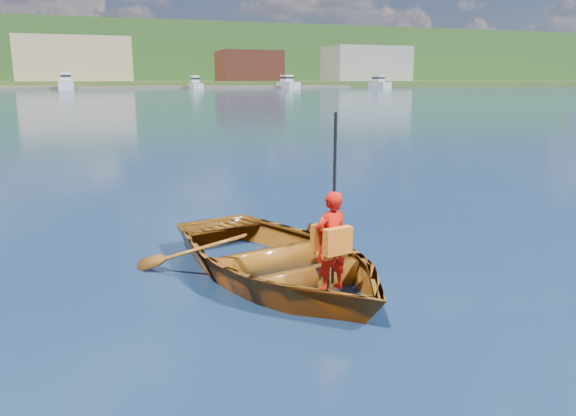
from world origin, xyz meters
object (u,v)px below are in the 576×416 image
child_paddler (331,241)px  dock (51,88)px  marina_yachts (95,84)px  rowboat (277,258)px

child_paddler → dock: (-11.92, 149.33, -0.27)m
child_paddler → marina_yachts: marina_yachts is taller
dock → marina_yachts: (10.42, -4.70, 0.97)m
rowboat → child_paddler: child_paddler is taller
rowboat → marina_yachts: marina_yachts is taller
rowboat → child_paddler: (0.37, -0.83, 0.42)m
rowboat → dock: 148.94m
marina_yachts → rowboat: bearing=-89.5°
rowboat → dock: bearing=94.4°
rowboat → child_paddler: 1.00m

